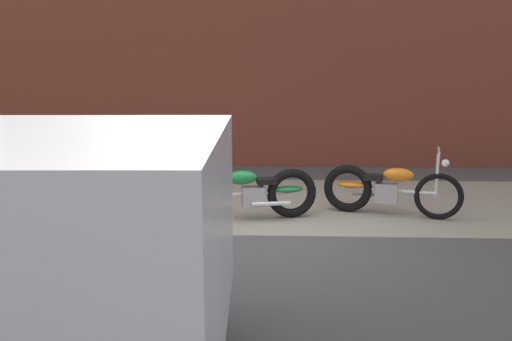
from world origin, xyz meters
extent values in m
plane|color=#47474C|center=(0.00, 0.00, 0.00)|extent=(80.00, 80.00, 0.00)
cube|color=gray|center=(0.00, 1.75, 0.00)|extent=(36.00, 3.50, 0.01)
cube|color=brown|center=(0.00, 5.20, 3.22)|extent=(36.00, 0.50, 6.43)
torus|color=black|center=(-1.41, 1.10, 0.34)|extent=(0.67, 0.30, 0.68)
torus|color=black|center=(-2.64, 0.67, 0.36)|extent=(0.73, 0.36, 0.73)
cylinder|color=silver|center=(-2.03, 0.89, 0.38)|extent=(1.18, 0.46, 0.06)
cube|color=#99999E|center=(-2.10, 0.86, 0.34)|extent=(0.37, 0.31, 0.28)
ellipsoid|color=blue|center=(-1.95, 0.91, 0.62)|extent=(0.48, 0.32, 0.20)
ellipsoid|color=blue|center=(-2.59, 0.69, 0.42)|extent=(0.47, 0.31, 0.10)
cube|color=black|center=(-2.29, 0.79, 0.56)|extent=(0.33, 0.28, 0.08)
cylinder|color=silver|center=(-1.45, 1.09, 0.65)|extent=(0.06, 0.06, 0.62)
cylinder|color=silver|center=(-1.45, 1.09, 1.01)|extent=(0.22, 0.56, 0.03)
sphere|color=white|center=(-1.35, 1.12, 0.83)|extent=(0.11, 0.11, 0.11)
cylinder|color=silver|center=(-2.38, 0.92, 0.26)|extent=(0.54, 0.24, 0.06)
torus|color=black|center=(-1.03, 0.61, 0.34)|extent=(0.68, 0.21, 0.68)
torus|color=black|center=(0.24, 0.87, 0.36)|extent=(0.74, 0.27, 0.73)
cylinder|color=silver|center=(-0.39, 0.74, 0.38)|extent=(1.22, 0.30, 0.06)
cube|color=#99999E|center=(-0.32, 0.75, 0.34)|extent=(0.36, 0.28, 0.28)
ellipsoid|color=#197A38|center=(-0.47, 0.72, 0.62)|extent=(0.47, 0.27, 0.20)
ellipsoid|color=#197A38|center=(0.19, 0.86, 0.42)|extent=(0.47, 0.26, 0.10)
cube|color=black|center=(-0.12, 0.79, 0.56)|extent=(0.31, 0.25, 0.08)
cylinder|color=silver|center=(-0.99, 0.62, 0.65)|extent=(0.05, 0.05, 0.62)
cylinder|color=silver|center=(-0.99, 0.62, 1.01)|extent=(0.15, 0.57, 0.03)
sphere|color=white|center=(-1.09, 0.60, 0.83)|extent=(0.11, 0.11, 0.11)
cylinder|color=silver|center=(-0.05, 0.65, 0.26)|extent=(0.55, 0.17, 0.06)
torus|color=black|center=(2.35, 0.85, 0.34)|extent=(0.67, 0.27, 0.68)
torus|color=black|center=(1.10, 1.22, 0.36)|extent=(0.74, 0.33, 0.73)
cylinder|color=silver|center=(1.73, 1.03, 0.38)|extent=(1.20, 0.40, 0.06)
cube|color=#99999E|center=(1.65, 1.05, 0.34)|extent=(0.37, 0.30, 0.28)
ellipsoid|color=orange|center=(1.80, 1.01, 0.62)|extent=(0.48, 0.31, 0.20)
ellipsoid|color=orange|center=(1.15, 1.20, 0.42)|extent=(0.47, 0.30, 0.10)
cube|color=black|center=(1.46, 1.11, 0.56)|extent=(0.33, 0.27, 0.08)
cylinder|color=silver|center=(2.31, 0.86, 0.65)|extent=(0.05, 0.05, 0.62)
cylinder|color=silver|center=(2.31, 0.86, 1.01)|extent=(0.20, 0.57, 0.03)
sphere|color=white|center=(2.41, 0.83, 0.83)|extent=(0.11, 0.11, 0.11)
cylinder|color=silver|center=(1.46, 1.27, 0.26)|extent=(0.54, 0.21, 0.06)
cylinder|color=black|center=(-1.59, -2.44, 0.45)|extent=(0.91, 0.32, 0.90)
cube|color=silver|center=(-1.25, -3.48, 1.10)|extent=(2.00, 2.38, 1.30)
camera|label=1|loc=(0.00, -6.23, 2.07)|focal=35.15mm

